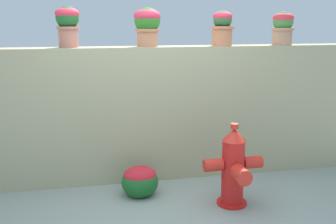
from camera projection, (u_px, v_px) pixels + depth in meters
ground_plane at (166, 223)px, 3.88m from camera, size 24.00×24.00×0.00m
stone_wall at (146, 114)px, 4.85m from camera, size 5.92×0.33×1.60m
potted_plant_2 at (68, 22)px, 4.48m from camera, size 0.27×0.27×0.45m
potted_plant_3 at (147, 23)px, 4.64m from camera, size 0.31×0.31×0.44m
potted_plant_4 at (222, 26)px, 4.77m from camera, size 0.28×0.28×0.41m
potted_plant_5 at (283, 26)px, 4.92m from camera, size 0.28×0.28×0.40m
fire_hydrant at (234, 168)px, 4.17m from camera, size 0.62×0.49×0.88m
flower_bush_left at (140, 180)px, 4.44m from camera, size 0.40×0.36×0.35m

